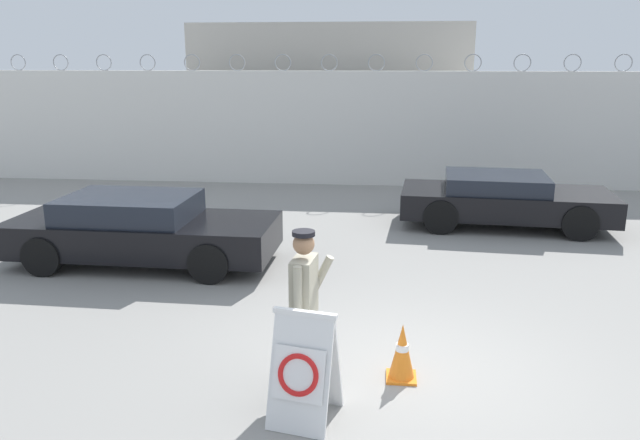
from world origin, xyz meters
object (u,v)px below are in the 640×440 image
object	(u,v)px
traffic_cone_near	(402,352)
parked_car_rear_sedan	(503,199)
security_guard	(304,302)
barricade_sign	(304,367)
parked_car_front_coupe	(141,229)

from	to	relation	value
traffic_cone_near	parked_car_rear_sedan	size ratio (longest dim) A/B	0.15
security_guard	traffic_cone_near	world-z (taller)	security_guard
barricade_sign	security_guard	bearing A→B (deg)	108.40
security_guard	parked_car_rear_sedan	xyz separation A→B (m)	(3.37, 7.26, -0.41)
barricade_sign	traffic_cone_near	distance (m)	1.39
barricade_sign	parked_car_front_coupe	world-z (taller)	parked_car_front_coupe
parked_car_front_coupe	parked_car_rear_sedan	size ratio (longest dim) A/B	1.03
parked_car_front_coupe	parked_car_rear_sedan	bearing A→B (deg)	26.97
security_guard	parked_car_rear_sedan	distance (m)	8.02
barricade_sign	parked_car_front_coupe	bearing A→B (deg)	138.80
security_guard	parked_car_front_coupe	size ratio (longest dim) A/B	0.39
barricade_sign	parked_car_rear_sedan	distance (m)	8.55
traffic_cone_near	security_guard	bearing A→B (deg)	-163.57
barricade_sign	parked_car_rear_sedan	size ratio (longest dim) A/B	0.26
parked_car_front_coupe	parked_car_rear_sedan	world-z (taller)	parked_car_front_coupe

